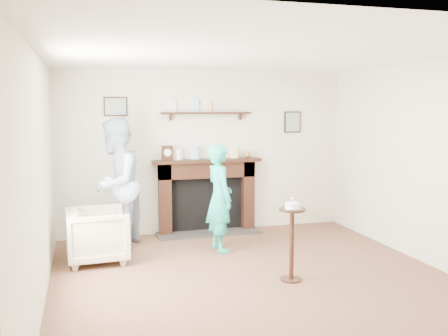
{
  "coord_description": "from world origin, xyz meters",
  "views": [
    {
      "loc": [
        -1.84,
        -4.99,
        1.96
      ],
      "look_at": [
        -0.16,
        0.9,
        1.19
      ],
      "focal_mm": 40.0,
      "sensor_mm": 36.0,
      "label": 1
    }
  ],
  "objects_px": {
    "armchair": "(99,261)",
    "man": "(118,248)",
    "pedestal_table": "(292,230)",
    "woman": "(220,250)"
  },
  "relations": [
    {
      "from": "armchair",
      "to": "man",
      "type": "bearing_deg",
      "value": -29.31
    },
    {
      "from": "pedestal_table",
      "to": "man",
      "type": "bearing_deg",
      "value": 133.87
    },
    {
      "from": "man",
      "to": "pedestal_table",
      "type": "distance_m",
      "value": 2.66
    },
    {
      "from": "woman",
      "to": "pedestal_table",
      "type": "height_order",
      "value": "pedestal_table"
    },
    {
      "from": "armchair",
      "to": "pedestal_table",
      "type": "xyz_separation_m",
      "value": [
        2.07,
        -1.3,
        0.58
      ]
    },
    {
      "from": "woman",
      "to": "pedestal_table",
      "type": "bearing_deg",
      "value": -168.38
    },
    {
      "from": "man",
      "to": "pedestal_table",
      "type": "bearing_deg",
      "value": 68.42
    },
    {
      "from": "armchair",
      "to": "woman",
      "type": "xyz_separation_m",
      "value": [
        1.61,
        0.05,
        0.0
      ]
    },
    {
      "from": "armchair",
      "to": "pedestal_table",
      "type": "height_order",
      "value": "pedestal_table"
    },
    {
      "from": "man",
      "to": "pedestal_table",
      "type": "height_order",
      "value": "pedestal_table"
    }
  ]
}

